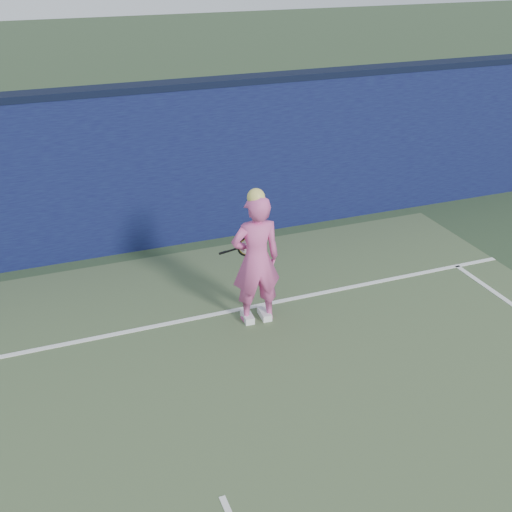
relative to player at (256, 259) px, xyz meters
name	(u,v)px	position (x,y,z in m)	size (l,w,h in m)	color
backstop_wall	(107,176)	(-1.38, 2.79, 0.36)	(24.00, 0.40, 2.50)	#0C0D36
wall_cap	(98,91)	(-1.38, 2.79, 1.66)	(24.00, 0.42, 0.10)	black
player	(256,259)	(0.00, 0.00, 0.00)	(0.66, 0.46, 1.84)	#D55398
racket	(245,247)	(0.00, 0.41, -0.01)	(0.50, 0.16, 0.27)	black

